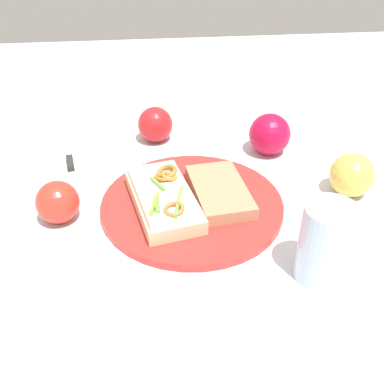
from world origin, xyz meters
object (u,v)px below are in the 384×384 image
at_px(apple_0, 58,202).
at_px(drinking_glass, 325,243).
at_px(apple_2, 352,175).
at_px(knife, 71,168).
at_px(plate, 192,205).
at_px(sandwich, 164,198).
at_px(apple_3, 270,134).
at_px(apple_1, 155,125).
at_px(bread_slice_side, 219,191).

xyz_separation_m(apple_0, drinking_glass, (0.17, 0.38, 0.02)).
distance_m(apple_0, apple_2, 0.50).
distance_m(drinking_glass, knife, 0.51).
bearing_deg(plate, sandwich, -78.19).
bearing_deg(apple_3, knife, -86.18).
xyz_separation_m(apple_1, apple_3, (0.08, 0.23, 0.00)).
relative_size(plate, apple_2, 3.97).
relative_size(apple_0, knife, 0.63).
bearing_deg(plate, drinking_glass, 42.74).
bearing_deg(bread_slice_side, drinking_glass, -155.07).
bearing_deg(apple_2, apple_0, -87.56).
bearing_deg(sandwich, plate, -90.11).
bearing_deg(sandwich, apple_2, -97.75).
bearing_deg(knife, drinking_glass, 39.17).
distance_m(bread_slice_side, knife, 0.30).
distance_m(apple_1, apple_2, 0.41).
bearing_deg(apple_1, knife, -58.43).
xyz_separation_m(sandwich, apple_0, (-0.00, -0.17, 0.00)).
relative_size(drinking_glass, knife, 1.06).
relative_size(sandwich, apple_2, 2.51).
xyz_separation_m(bread_slice_side, apple_2, (-0.00, 0.24, 0.01)).
relative_size(sandwich, knife, 1.75).
relative_size(bread_slice_side, drinking_glass, 1.30).
bearing_deg(plate, bread_slice_side, 101.92).
bearing_deg(bread_slice_side, apple_2, -95.65).
height_order(plate, apple_3, apple_3).
xyz_separation_m(bread_slice_side, drinking_glass, (0.19, 0.11, 0.03)).
bearing_deg(sandwich, apple_0, 77.15).
bearing_deg(knife, apple_0, -10.41).
bearing_deg(apple_2, knife, -104.84).
relative_size(bread_slice_side, apple_0, 2.18).
bearing_deg(apple_2, apple_3, -146.20).
bearing_deg(knife, plate, 45.55).
bearing_deg(drinking_glass, apple_3, 177.83).
xyz_separation_m(plate, bread_slice_side, (-0.01, 0.05, 0.02)).
bearing_deg(knife, apple_2, 64.53).
bearing_deg(plate, apple_3, 134.65).
bearing_deg(apple_3, plate, -45.35).
height_order(apple_0, apple_1, apple_1).
xyz_separation_m(plate, sandwich, (0.01, -0.05, 0.03)).
bearing_deg(apple_1, drinking_glass, 26.60).
height_order(plate, apple_0, apple_0).
bearing_deg(apple_1, sandwich, 0.70).
relative_size(plate, apple_1, 4.15).
xyz_separation_m(drinking_glass, knife, (-0.32, -0.38, -0.05)).
bearing_deg(bread_slice_side, plate, 95.33).
height_order(apple_0, apple_2, apple_2).
bearing_deg(apple_0, apple_2, 92.44).
height_order(bread_slice_side, drinking_glass, drinking_glass).
xyz_separation_m(bread_slice_side, knife, (-0.14, -0.27, -0.02)).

